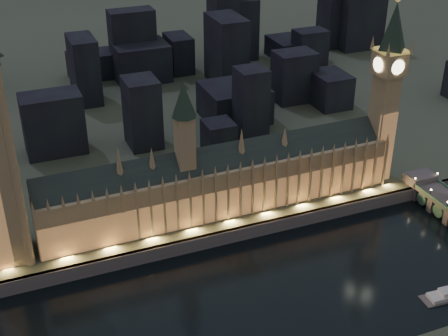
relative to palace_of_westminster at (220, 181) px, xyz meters
name	(u,v)px	position (x,y,z in m)	size (l,w,h in m)	color
ground_plane	(257,289)	(-5.10, -61.74, -26.37)	(2000.00, 2000.00, 0.00)	black
north_bank	(70,17)	(-5.10, 458.26, -22.37)	(2000.00, 960.00, 8.00)	#3A4534
embankment_wall	(225,237)	(-5.10, -20.74, -22.37)	(2000.00, 2.50, 8.00)	#584756
palace_of_westminster	(220,181)	(0.00, 0.00, 0.00)	(202.00, 22.62, 78.00)	#9D8058
elizabeth_tower	(388,79)	(102.90, 0.19, 44.63)	(18.00, 18.00, 112.87)	#9D8058
city_backdrop	(170,63)	(30.72, 183.35, 4.61)	(471.09, 215.63, 78.85)	black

